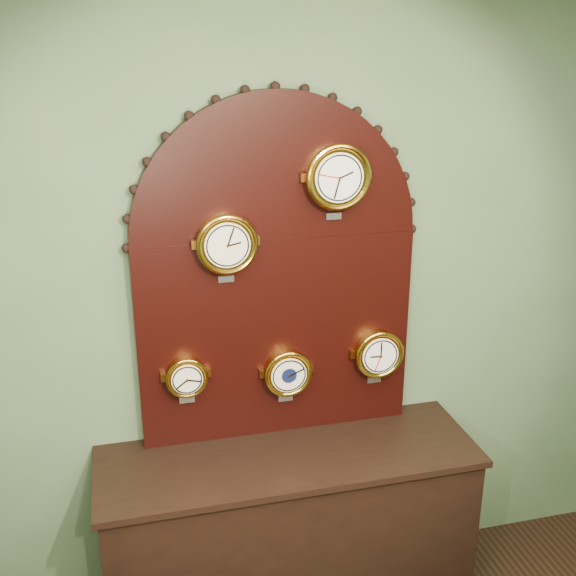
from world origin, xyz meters
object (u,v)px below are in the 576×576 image
object	(u,v)px
display_board	(276,262)
barometer	(287,372)
arabic_clock	(337,177)
tide_clock	(378,353)
shop_counter	(289,536)
hygrometer	(186,376)
roman_clock	(226,244)

from	to	relation	value
display_board	barometer	size ratio (longest dim) A/B	5.79
arabic_clock	tide_clock	xyz separation A→B (m)	(0.21, 0.00, -0.80)
shop_counter	display_board	size ratio (longest dim) A/B	1.05
shop_counter	hygrometer	world-z (taller)	hygrometer
arabic_clock	hygrometer	world-z (taller)	arabic_clock
arabic_clock	barometer	xyz separation A→B (m)	(-0.21, 0.00, -0.85)
shop_counter	hygrometer	bearing A→B (deg)	159.15
shop_counter	barometer	world-z (taller)	barometer
roman_clock	tide_clock	world-z (taller)	roman_clock
roman_clock	arabic_clock	size ratio (longest dim) A/B	0.93
roman_clock	barometer	distance (m)	0.65
barometer	tide_clock	bearing A→B (deg)	-0.02
shop_counter	roman_clock	world-z (taller)	roman_clock
display_board	hygrometer	bearing A→B (deg)	-170.87
barometer	arabic_clock	bearing A→B (deg)	-0.35
arabic_clock	hygrometer	distance (m)	1.04
arabic_clock	shop_counter	bearing A→B (deg)	-147.33
hygrometer	barometer	size ratio (longest dim) A/B	0.87
roman_clock	barometer	size ratio (longest dim) A/B	1.13
arabic_clock	tide_clock	world-z (taller)	arabic_clock
hygrometer	barometer	bearing A→B (deg)	-0.15
arabic_clock	roman_clock	bearing A→B (deg)	179.93
hygrometer	shop_counter	bearing A→B (deg)	-20.85
shop_counter	arabic_clock	distance (m)	1.61
arabic_clock	tide_clock	size ratio (longest dim) A/B	1.16
display_board	arabic_clock	world-z (taller)	display_board
tide_clock	roman_clock	bearing A→B (deg)	-179.95
shop_counter	tide_clock	world-z (taller)	tide_clock
shop_counter	tide_clock	distance (m)	0.92
barometer	roman_clock	bearing A→B (deg)	-179.83
roman_clock	display_board	bearing A→B (deg)	16.99
roman_clock	barometer	xyz separation A→B (m)	(0.25, 0.00, -0.60)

